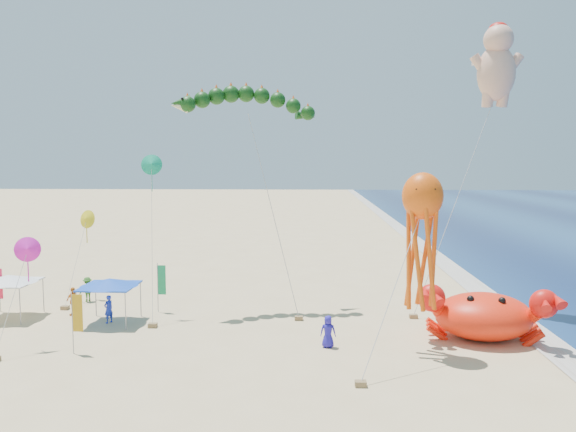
% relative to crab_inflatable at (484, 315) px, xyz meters
% --- Properties ---
extents(ground, '(320.00, 320.00, 0.00)m').
position_rel_crab_inflatable_xyz_m(ground, '(-8.79, 0.22, -1.38)').
color(ground, '#D1B784').
rests_on(ground, ground).
extents(foam_strip, '(320.00, 320.00, 0.00)m').
position_rel_crab_inflatable_xyz_m(foam_strip, '(3.21, 0.22, -1.37)').
color(foam_strip, silver).
rests_on(foam_strip, ground).
extents(crab_inflatable, '(7.13, 5.21, 3.12)m').
position_rel_crab_inflatable_xyz_m(crab_inflatable, '(0.00, 0.00, 0.00)').
color(crab_inflatable, '#FF280D').
rests_on(crab_inflatable, ground).
extents(dragon_kite, '(9.43, 5.54, 14.26)m').
position_rel_crab_inflatable_xyz_m(dragon_kite, '(-13.71, 6.30, 11.83)').
color(dragon_kite, '#0E350E').
rests_on(dragon_kite, ground).
extents(cherub_kite, '(6.94, 4.24, 18.47)m').
position_rel_crab_inflatable_xyz_m(cherub_kite, '(2.37, 6.94, 14.58)').
color(cherub_kite, '#EBAD8F').
rests_on(cherub_kite, ground).
extents(octopus_kite, '(4.59, 5.56, 9.14)m').
position_rel_crab_inflatable_xyz_m(octopus_kite, '(-3.93, -2.34, 4.89)').
color(octopus_kite, '#F6560C').
rests_on(octopus_kite, ground).
extents(canopy_blue, '(3.41, 3.41, 2.71)m').
position_rel_crab_inflatable_xyz_m(canopy_blue, '(-21.50, 2.20, 1.07)').
color(canopy_blue, gray).
rests_on(canopy_blue, ground).
extents(canopy_white, '(3.44, 3.44, 2.71)m').
position_rel_crab_inflatable_xyz_m(canopy_white, '(-28.09, 2.94, 1.07)').
color(canopy_white, gray).
rests_on(canopy_white, ground).
extents(feather_flags, '(10.40, 8.00, 3.20)m').
position_rel_crab_inflatable_xyz_m(feather_flags, '(-23.92, 0.34, 0.64)').
color(feather_flags, gray).
rests_on(feather_flags, ground).
extents(beachgoers, '(29.20, 12.37, 1.85)m').
position_rel_crab_inflatable_xyz_m(beachgoers, '(-21.07, 1.04, -0.50)').
color(beachgoers, red).
rests_on(beachgoers, ground).
extents(small_kites, '(7.27, 14.04, 10.15)m').
position_rel_crab_inflatable_xyz_m(small_kites, '(-22.85, 3.15, 4.70)').
color(small_kites, '#0D956A').
rests_on(small_kites, ground).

